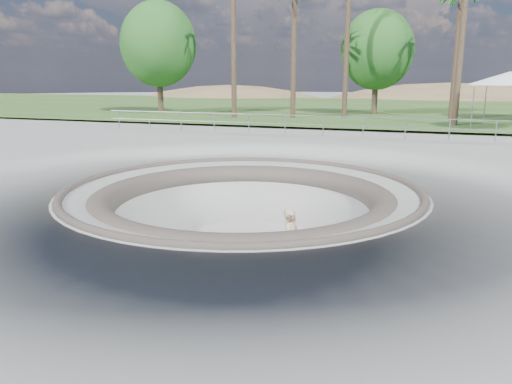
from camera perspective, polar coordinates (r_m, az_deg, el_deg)
ground at (r=14.35m, az=-1.52°, el=0.37°), size 180.00×180.00×0.00m
skate_bowl at (r=14.87m, az=-1.47°, el=-6.52°), size 14.00×14.00×4.10m
grass_strip at (r=47.49m, az=12.79°, el=9.33°), size 180.00×36.00×0.12m
distant_hills at (r=71.07m, az=17.48°, el=4.37°), size 103.20×45.00×28.60m
safety_railing at (r=25.72m, az=7.69°, el=7.54°), size 25.00×0.06×1.03m
skateboard at (r=13.02m, az=4.00°, el=-9.54°), size 0.77×0.40×0.08m
skater at (r=12.70m, az=4.06°, el=-5.80°), size 0.53×0.71×1.76m
canopy_white at (r=31.46m, az=27.01°, el=11.48°), size 5.84×5.84×3.11m
bushy_tree_left at (r=40.73m, az=-11.11°, el=16.23°), size 5.94×5.40×8.57m
bushy_tree_mid at (r=39.57m, az=13.68°, el=15.50°), size 5.40×4.91×7.79m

